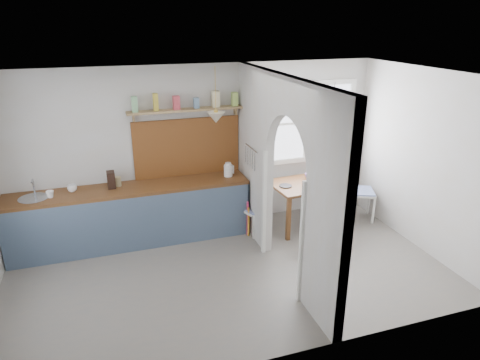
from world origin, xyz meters
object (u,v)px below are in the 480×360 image
object	(u,v)px
dining_table	(308,204)
vase	(310,174)
chair_right	(360,191)
chair_left	(254,208)
kettle	(228,170)

from	to	relation	value
dining_table	vase	distance (m)	0.50
dining_table	chair_right	distance (m)	0.96
chair_left	chair_right	xyz separation A→B (m)	(1.87, -0.07, 0.09)
chair_right	dining_table	bearing A→B (deg)	111.08
vase	chair_right	bearing A→B (deg)	-13.12
chair_right	vase	distance (m)	0.94
chair_left	vase	xyz separation A→B (m)	(1.02, 0.13, 0.43)
chair_left	vase	bearing A→B (deg)	73.10
chair_left	vase	world-z (taller)	vase
kettle	vase	distance (m)	1.38
chair_right	vase	size ratio (longest dim) A/B	5.71
dining_table	kettle	xyz separation A→B (m)	(-1.26, 0.30, 0.63)
dining_table	chair_right	size ratio (longest dim) A/B	1.20
vase	kettle	bearing A→B (deg)	174.22
dining_table	vase	bearing A→B (deg)	54.81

